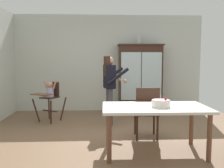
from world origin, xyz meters
TOP-DOWN VIEW (x-y plane):
  - ground_plane at (0.00, 0.00)m, footprint 6.24×6.24m
  - wall_back at (0.00, 2.63)m, footprint 5.32×0.06m
  - china_cabinet at (0.87, 2.37)m, footprint 1.24×0.48m
  - ceramic_vase at (0.83, 2.37)m, footprint 0.13×0.13m
  - high_chair_with_toddler at (-1.42, 1.38)m, footprint 0.78×0.84m
  - adult_person at (-0.02, 1.07)m, footprint 0.58×0.57m
  - dining_table at (0.60, -0.67)m, footprint 1.62×0.92m
  - birthday_cake at (0.69, -0.72)m, footprint 0.28×0.28m
  - dining_chair_far_side at (0.61, -0.01)m, footprint 0.46×0.46m

SIDE VIEW (x-z plane):
  - ground_plane at x=0.00m, z-range 0.00..0.00m
  - dining_chair_far_side at x=0.61m, z-range 0.08..1.04m
  - dining_table at x=0.60m, z-range 0.28..1.02m
  - high_chair_with_toddler at x=-1.42m, z-range 0.18..1.13m
  - birthday_cake at x=0.69m, z-range 0.70..0.89m
  - china_cabinet at x=0.87m, z-range 0.01..1.88m
  - adult_person at x=-0.02m, z-range 0.20..1.73m
  - wall_back at x=0.00m, z-range 0.00..2.70m
  - ceramic_vase at x=0.83m, z-range 1.86..2.13m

